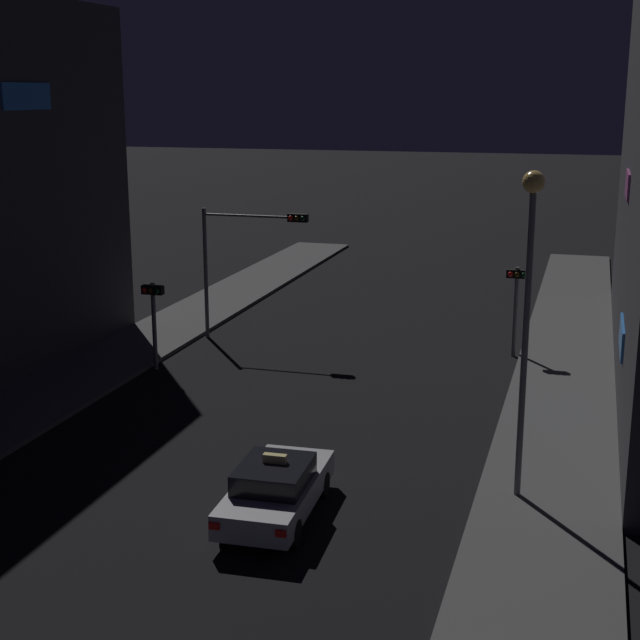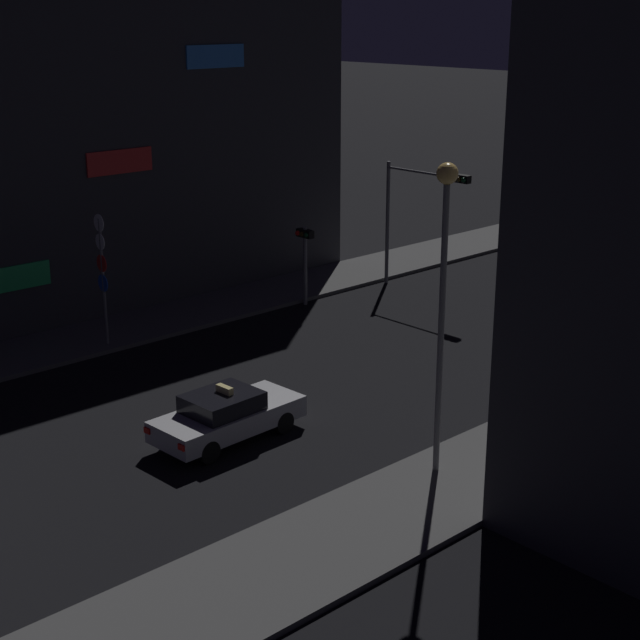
{
  "view_description": "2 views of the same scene",
  "coord_description": "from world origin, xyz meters",
  "px_view_note": "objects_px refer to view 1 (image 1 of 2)",
  "views": [
    {
      "loc": [
        8.79,
        -8.61,
        9.87
      ],
      "look_at": [
        0.19,
        20.68,
        2.4
      ],
      "focal_mm": 52.4,
      "sensor_mm": 36.0,
      "label": 1
    },
    {
      "loc": [
        22.28,
        -4.47,
        11.65
      ],
      "look_at": [
        0.64,
        15.6,
        2.15
      ],
      "focal_mm": 54.99,
      "sensor_mm": 36.0,
      "label": 2
    }
  ],
  "objects_px": {
    "taxi": "(276,489)",
    "traffic_light_right_kerb": "(516,293)",
    "traffic_light_overhead": "(244,246)",
    "traffic_light_left_kerb": "(153,307)",
    "street_lamp_near_block": "(529,279)"
  },
  "relations": [
    {
      "from": "traffic_light_overhead",
      "to": "taxi",
      "type": "bearing_deg",
      "value": -66.65
    },
    {
      "from": "taxi",
      "to": "traffic_light_right_kerb",
      "type": "xyz_separation_m",
      "value": [
        4.19,
        15.77,
        1.77
      ]
    },
    {
      "from": "traffic_light_left_kerb",
      "to": "street_lamp_near_block",
      "type": "relative_size",
      "value": 0.4
    },
    {
      "from": "traffic_light_overhead",
      "to": "traffic_light_right_kerb",
      "type": "distance_m",
      "value": 10.84
    },
    {
      "from": "taxi",
      "to": "street_lamp_near_block",
      "type": "distance_m",
      "value": 7.75
    },
    {
      "from": "taxi",
      "to": "street_lamp_near_block",
      "type": "height_order",
      "value": "street_lamp_near_block"
    },
    {
      "from": "taxi",
      "to": "traffic_light_overhead",
      "type": "xyz_separation_m",
      "value": [
        -6.54,
        15.14,
        3.15
      ]
    },
    {
      "from": "taxi",
      "to": "traffic_light_right_kerb",
      "type": "height_order",
      "value": "traffic_light_right_kerb"
    },
    {
      "from": "street_lamp_near_block",
      "to": "traffic_light_overhead",
      "type": "bearing_deg",
      "value": 133.7
    },
    {
      "from": "traffic_light_overhead",
      "to": "traffic_light_right_kerb",
      "type": "height_order",
      "value": "traffic_light_overhead"
    },
    {
      "from": "traffic_light_left_kerb",
      "to": "taxi",
      "type": "bearing_deg",
      "value": -51.52
    },
    {
      "from": "traffic_light_overhead",
      "to": "traffic_light_left_kerb",
      "type": "height_order",
      "value": "traffic_light_overhead"
    },
    {
      "from": "traffic_light_right_kerb",
      "to": "street_lamp_near_block",
      "type": "height_order",
      "value": "street_lamp_near_block"
    },
    {
      "from": "traffic_light_right_kerb",
      "to": "traffic_light_overhead",
      "type": "bearing_deg",
      "value": -176.66
    },
    {
      "from": "taxi",
      "to": "traffic_light_overhead",
      "type": "relative_size",
      "value": 0.84
    }
  ]
}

